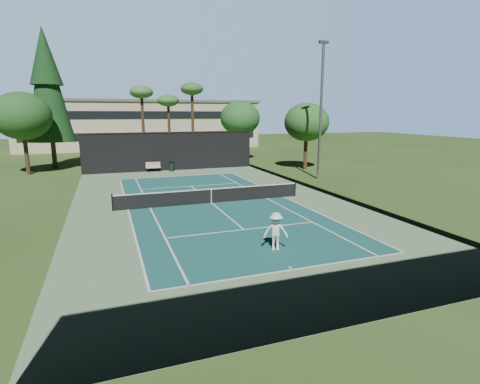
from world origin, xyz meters
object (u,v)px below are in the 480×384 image
object	(u,v)px
tennis_ball_d	(148,193)
park_bench	(153,167)
tennis_ball_b	(187,199)
tennis_net	(211,195)
trash_bin	(171,167)
tennis_ball_a	(271,287)
player	(276,231)
tennis_ball_c	(199,192)

from	to	relation	value
tennis_ball_d	park_bench	bearing A→B (deg)	80.89
tennis_ball_b	tennis_net	bearing A→B (deg)	-49.85
tennis_ball_b	trash_bin	world-z (taller)	trash_bin
tennis_ball_a	tennis_ball_d	bearing A→B (deg)	97.49
tennis_net	trash_bin	world-z (taller)	tennis_net
tennis_ball_a	park_bench	bearing A→B (deg)	91.11
tennis_net	tennis_ball_b	bearing A→B (deg)	130.15
tennis_ball_b	tennis_ball_a	bearing A→B (deg)	-90.27
tennis_net	tennis_ball_b	size ratio (longest dim) A/B	214.38
player	tennis_ball_b	world-z (taller)	player
player	trash_bin	xyz separation A→B (m)	(-0.45, 24.97, -0.38)
tennis_ball_b	player	bearing A→B (deg)	-81.45
player	tennis_ball_d	bearing A→B (deg)	127.46
tennis_ball_c	park_bench	size ratio (longest dim) A/B	0.04
tennis_net	tennis_ball_b	world-z (taller)	tennis_net
tennis_ball_d	park_bench	size ratio (longest dim) A/B	0.05
tennis_net	park_bench	size ratio (longest dim) A/B	8.60
tennis_ball_c	tennis_ball_d	size ratio (longest dim) A/B	0.80
tennis_ball_a	tennis_ball_d	world-z (taller)	tennis_ball_d
tennis_ball_d	park_bench	world-z (taller)	park_bench
park_bench	player	bearing A→B (deg)	-84.77
player	tennis_ball_d	distance (m)	14.84
tennis_ball_d	park_bench	distance (m)	11.18
tennis_ball_d	trash_bin	world-z (taller)	trash_bin
tennis_ball_a	tennis_ball_d	size ratio (longest dim) A/B	0.92
player	tennis_net	bearing A→B (deg)	113.43
tennis_net	player	size ratio (longest dim) A/B	7.48
park_bench	tennis_ball_c	bearing A→B (deg)	-80.34
tennis_ball_a	tennis_ball_c	world-z (taller)	tennis_ball_a
player	tennis_ball_d	size ratio (longest dim) A/B	22.50
tennis_ball_b	trash_bin	bearing A→B (deg)	84.87
player	park_bench	world-z (taller)	player
park_bench	tennis_ball_d	bearing A→B (deg)	-99.11
tennis_net	trash_bin	bearing A→B (deg)	90.46
player	trash_bin	world-z (taller)	player
player	park_bench	bearing A→B (deg)	116.71
tennis_ball_d	park_bench	xyz separation A→B (m)	(1.77, 11.03, 0.51)
tennis_ball_c	tennis_ball_d	distance (m)	3.90
tennis_ball_d	trash_bin	distance (m)	11.34
trash_bin	park_bench	bearing A→B (deg)	170.81
tennis_ball_a	tennis_ball_b	distance (m)	14.63
tennis_net	trash_bin	distance (m)	15.37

